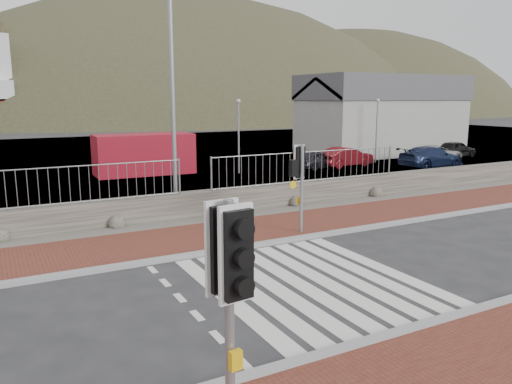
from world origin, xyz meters
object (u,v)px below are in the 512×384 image
streetlight (176,73)px  car_e (455,149)px  car_d (435,154)px  traffic_signal_near (229,272)px  car_b (346,157)px  shipping_container (144,154)px  traffic_signal_far (301,170)px  car_a (318,160)px  car_c (431,157)px

streetlight → car_e: bearing=8.8°
car_d → car_e: car_e is taller
traffic_signal_near → car_b: bearing=42.4°
streetlight → car_d: streetlight is taller
shipping_container → traffic_signal_far: bearing=-85.7°
traffic_signal_far → car_a: bearing=-135.0°
car_a → shipping_container: bearing=62.4°
car_d → car_b: bearing=81.6°
car_d → traffic_signal_near: bearing=127.8°
car_b → car_d: size_ratio=0.92×
car_e → car_a: bearing=82.5°
car_b → car_d: 6.68m
traffic_signal_near → car_e: bearing=29.7°
traffic_signal_far → car_d: bearing=-156.5°
car_b → traffic_signal_far: bearing=130.8°
streetlight → car_c: streetlight is taller
streetlight → car_c: 18.73m
car_c → car_e: (5.45, 2.79, -0.04)m
streetlight → car_b: streetlight is taller
streetlight → car_e: 24.61m
traffic_signal_far → streetlight: size_ratio=0.31×
traffic_signal_near → shipping_container: (5.20, 22.20, -1.11)m
traffic_signal_far → car_a: (8.93, 11.76, -1.50)m
traffic_signal_near → car_c: 27.08m
traffic_signal_far → car_d: 20.59m
streetlight → shipping_container: size_ratio=1.69×
shipping_container → car_e: bearing=-6.2°
car_c → car_e: bearing=-64.2°
traffic_signal_far → car_e: traffic_signal_far is taller
traffic_signal_near → streetlight: size_ratio=0.34×
car_c → car_d: bearing=-53.7°
car_b → car_a: bearing=80.6°
car_c → streetlight: bearing=102.7°
traffic_signal_near → car_e: (26.80, 19.38, -1.62)m
car_a → car_c: bearing=-124.5°
shipping_container → car_e: (21.60, -2.82, -0.52)m
car_a → traffic_signal_near: bearing=131.1°
car_d → car_a: bearing=82.7°
shipping_container → car_c: size_ratio=1.21×
shipping_container → car_a: 10.14m
shipping_container → car_d: size_ratio=1.34×
streetlight → shipping_container: 10.86m
shipping_container → car_c: (16.15, -5.62, -0.47)m
traffic_signal_far → car_d: (17.55, 10.67, -1.49)m
traffic_signal_near → traffic_signal_far: (5.98, 7.59, -0.18)m
shipping_container → car_c: bearing=-17.9°
car_c → car_d: car_c is taller
traffic_signal_far → shipping_container: bearing=-94.8°
traffic_signal_far → traffic_signal_near: bearing=43.9°
traffic_signal_near → streetlight: bearing=67.0°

